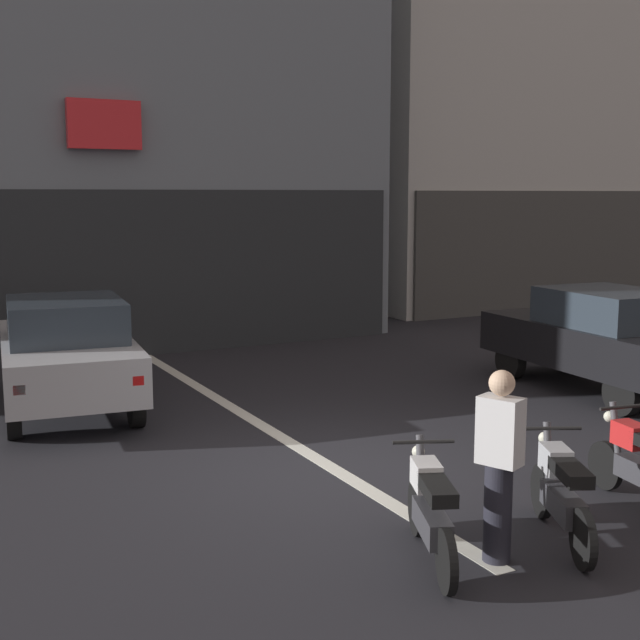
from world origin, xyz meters
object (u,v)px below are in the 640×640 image
at_px(motorcycle_white_row_leftmost, 431,510).
at_px(motorcycle_silver_row_left_mid, 561,492).
at_px(person_by_motorcycles, 499,465).
at_px(car_black_parked_kerbside, 604,337).
at_px(car_silver_crossing_near, 66,350).

bearing_deg(motorcycle_white_row_leftmost, motorcycle_silver_row_left_mid, -8.41).
bearing_deg(person_by_motorcycles, motorcycle_silver_row_left_mid, 5.41).
xyz_separation_m(car_black_parked_kerbside, person_by_motorcycles, (-5.51, -4.15, -0.03)).
xyz_separation_m(car_black_parked_kerbside, motorcycle_silver_row_left_mid, (-4.73, -4.07, -0.43)).
bearing_deg(motorcycle_silver_row_left_mid, motorcycle_white_row_leftmost, 171.59).
distance_m(car_black_parked_kerbside, motorcycle_white_row_leftmost, 7.18).
bearing_deg(car_black_parked_kerbside, motorcycle_silver_row_left_mid, -139.26).
height_order(motorcycle_white_row_leftmost, motorcycle_silver_row_left_mid, same).
xyz_separation_m(motorcycle_white_row_leftmost, person_by_motorcycles, (0.51, -0.27, 0.40)).
height_order(car_black_parked_kerbside, motorcycle_white_row_leftmost, car_black_parked_kerbside).
distance_m(motorcycle_white_row_leftmost, person_by_motorcycles, 0.70).
bearing_deg(motorcycle_white_row_leftmost, car_silver_crossing_near, 104.67).
bearing_deg(car_silver_crossing_near, motorcycle_white_row_leftmost, -75.33).
xyz_separation_m(car_silver_crossing_near, motorcycle_white_row_leftmost, (1.73, -6.62, -0.43)).
height_order(car_silver_crossing_near, motorcycle_silver_row_left_mid, car_silver_crossing_near).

